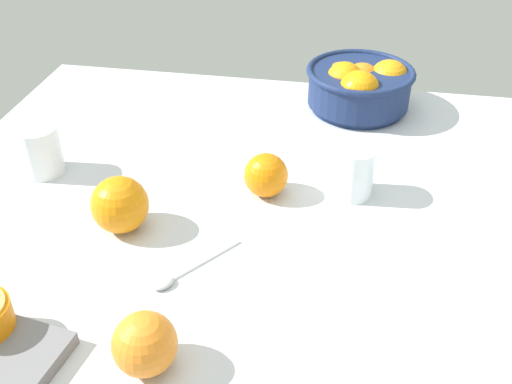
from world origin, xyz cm
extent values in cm
cube|color=silver|center=(0.00, 0.00, -1.50)|extent=(116.09, 101.66, 3.00)
cylinder|color=navy|center=(10.94, 40.60, 0.60)|extent=(18.61, 18.61, 1.20)
cylinder|color=navy|center=(10.94, 40.60, 4.59)|extent=(20.22, 20.22, 6.78)
torus|color=navy|center=(10.94, 40.60, 7.98)|extent=(21.42, 21.42, 1.20)
sphere|color=orange|center=(16.62, 42.76, 5.66)|extent=(8.12, 8.12, 8.12)
sphere|color=orange|center=(11.33, 42.40, 5.22)|extent=(7.27, 7.27, 7.27)
sphere|color=orange|center=(7.07, 42.73, 5.07)|extent=(7.00, 7.00, 7.00)
sphere|color=orange|center=(7.92, 39.40, 6.42)|extent=(7.29, 7.29, 7.29)
sphere|color=orange|center=(10.93, 34.96, 6.40)|extent=(7.96, 7.96, 7.96)
cylinder|color=white|center=(-40.85, 7.24, 4.27)|extent=(7.02, 7.02, 8.53)
cylinder|color=#EFB73F|center=(-40.85, 7.24, 1.73)|extent=(6.18, 6.18, 3.46)
cylinder|color=white|center=(11.20, 9.95, 4.23)|extent=(6.59, 6.59, 8.45)
cylinder|color=#FB9E32|center=(11.20, 9.95, 2.22)|extent=(5.80, 5.80, 4.45)
sphere|color=orange|center=(-22.15, -5.11, 4.28)|extent=(8.56, 8.56, 8.56)
sphere|color=orange|center=(-10.26, -29.12, 3.75)|extent=(7.51, 7.51, 7.51)
sphere|color=orange|center=(-2.47, 7.45, 3.57)|extent=(7.13, 7.13, 7.13)
ellipsoid|color=silver|center=(-12.51, -16.12, 0.50)|extent=(3.73, 3.90, 1.00)
cylinder|color=silver|center=(-7.89, -10.18, 0.35)|extent=(7.83, 9.79, 0.70)
camera|label=1|loc=(10.04, -71.70, 56.55)|focal=42.28mm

